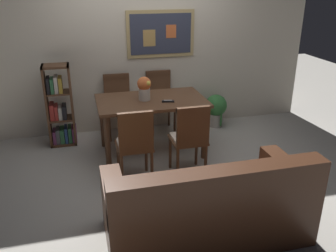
# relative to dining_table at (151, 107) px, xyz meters

# --- Properties ---
(ground_plane) EXTENTS (12.00, 12.00, 0.00)m
(ground_plane) POSITION_rel_dining_table_xyz_m (0.11, -0.42, -0.65)
(ground_plane) COLOR #B7B2A8
(wall_back_with_painting) EXTENTS (5.20, 0.14, 2.60)m
(wall_back_with_painting) POSITION_rel_dining_table_xyz_m (0.11, 0.97, 0.65)
(wall_back_with_painting) COLOR beige
(wall_back_with_painting) RESTS_ON ground_plane
(dining_table) EXTENTS (1.40, 0.86, 0.75)m
(dining_table) POSITION_rel_dining_table_xyz_m (0.00, 0.00, 0.00)
(dining_table) COLOR brown
(dining_table) RESTS_ON ground_plane
(dining_chair_near_left) EXTENTS (0.40, 0.41, 0.91)m
(dining_chair_near_left) POSITION_rel_dining_table_xyz_m (-0.35, -0.75, -0.11)
(dining_chair_near_left) COLOR brown
(dining_chair_near_left) RESTS_ON ground_plane
(dining_chair_near_right) EXTENTS (0.40, 0.41, 0.91)m
(dining_chair_near_right) POSITION_rel_dining_table_xyz_m (0.29, -0.75, -0.11)
(dining_chair_near_right) COLOR brown
(dining_chair_near_right) RESTS_ON ground_plane
(dining_chair_far_left) EXTENTS (0.40, 0.41, 0.91)m
(dining_chair_far_left) POSITION_rel_dining_table_xyz_m (-0.35, 0.73, -0.11)
(dining_chair_far_left) COLOR brown
(dining_chair_far_left) RESTS_ON ground_plane
(dining_chair_far_right) EXTENTS (0.40, 0.41, 0.91)m
(dining_chair_far_right) POSITION_rel_dining_table_xyz_m (0.29, 0.77, -0.11)
(dining_chair_far_right) COLOR brown
(dining_chair_far_right) RESTS_ON ground_plane
(leather_couch) EXTENTS (1.80, 0.84, 0.84)m
(leather_couch) POSITION_rel_dining_table_xyz_m (0.11, -1.85, -0.34)
(leather_couch) COLOR #472819
(leather_couch) RESTS_ON ground_plane
(bookshelf) EXTENTS (0.37, 0.28, 1.14)m
(bookshelf) POSITION_rel_dining_table_xyz_m (-1.18, 0.58, -0.15)
(bookshelf) COLOR brown
(bookshelf) RESTS_ON ground_plane
(potted_ivy) EXTENTS (0.34, 0.34, 0.54)m
(potted_ivy) POSITION_rel_dining_table_xyz_m (1.18, 0.66, -0.35)
(potted_ivy) COLOR #B2ADA3
(potted_ivy) RESTS_ON ground_plane
(flower_vase) EXTENTS (0.18, 0.19, 0.30)m
(flower_vase) POSITION_rel_dining_table_xyz_m (-0.09, 0.00, 0.27)
(flower_vase) COLOR beige
(flower_vase) RESTS_ON dining_table
(tv_remote) EXTENTS (0.16, 0.08, 0.02)m
(tv_remote) POSITION_rel_dining_table_xyz_m (0.18, -0.16, 0.12)
(tv_remote) COLOR black
(tv_remote) RESTS_ON dining_table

